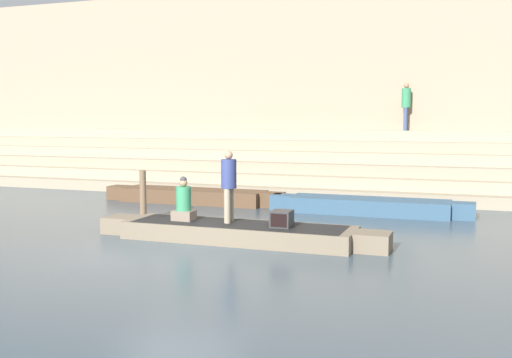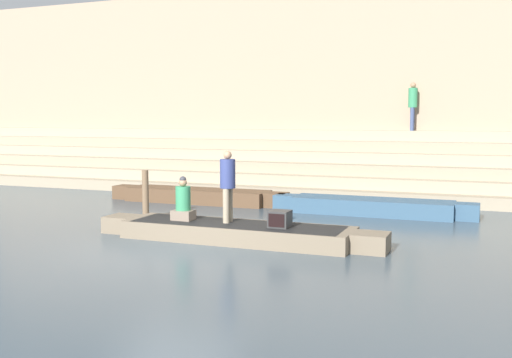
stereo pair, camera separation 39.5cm
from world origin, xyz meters
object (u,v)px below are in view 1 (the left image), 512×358
person_rowing (184,203)px  moored_boat_shore (193,195)px  rowboat_main (238,232)px  tv_set (282,219)px  mooring_post (143,195)px  person_on_steps (406,103)px  person_standing (229,182)px  moored_boat_distant (369,206)px

person_rowing → moored_boat_shore: (-2.30, 5.19, -0.56)m
rowboat_main → tv_set: size_ratio=14.93×
moored_boat_shore → mooring_post: (0.10, -3.30, 0.43)m
mooring_post → person_on_steps: 10.63m
person_standing → moored_boat_distant: 5.45m
moored_boat_shore → person_on_steps: size_ratio=3.56×
rowboat_main → mooring_post: mooring_post is taller
moored_boat_distant → person_on_steps: size_ratio=3.36×
person_standing → moored_boat_shore: size_ratio=0.26×
person_rowing → moored_boat_shore: person_rowing is taller
person_rowing → moored_boat_distant: 6.02m
person_standing → moored_boat_distant: person_standing is taller
mooring_post → moored_boat_distant: bearing=27.6°
rowboat_main → person_standing: 1.15m
moored_boat_distant → mooring_post: bearing=-157.6°
person_rowing → tv_set: 2.42m
moored_boat_shore → mooring_post: 3.33m
tv_set → person_on_steps: bearing=82.0°
rowboat_main → tv_set: bearing=-5.2°
rowboat_main → person_on_steps: 10.94m
person_standing → person_rowing: 1.22m
person_rowing → rowboat_main: bearing=-0.5°
person_standing → person_on_steps: person_on_steps is taller
moored_boat_shore → moored_boat_distant: same height
tv_set → mooring_post: mooring_post is taller
person_standing → person_rowing: bearing=171.0°
person_rowing → moored_boat_shore: bearing=113.8°
person_standing → person_on_steps: size_ratio=0.94×
person_standing → mooring_post: person_standing is taller
tv_set → moored_boat_shore: (-4.71, 5.25, -0.34)m
moored_boat_distant → moored_boat_shore: bearing=171.6°
mooring_post → person_on_steps: bearing=53.5°
rowboat_main → mooring_post: 4.06m
person_rowing → person_on_steps: 11.19m
person_rowing → mooring_post: size_ratio=0.77×
moored_boat_shore → moored_boat_distant: size_ratio=1.06×
rowboat_main → person_on_steps: person_on_steps is taller
moored_boat_distant → mooring_post: (-5.70, -2.97, 0.43)m
rowboat_main → moored_boat_shore: 6.36m
person_standing → moored_boat_shore: bearing=109.8°
person_rowing → mooring_post: 2.91m
person_rowing → moored_boat_distant: bearing=54.2°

